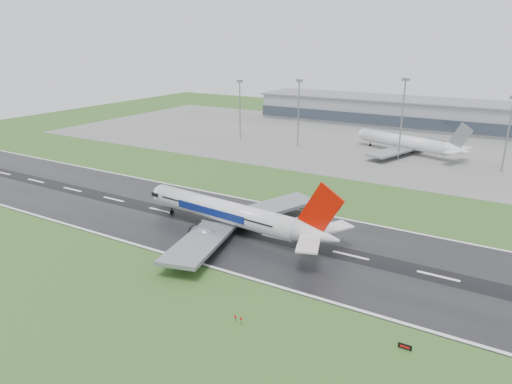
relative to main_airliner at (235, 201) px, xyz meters
The scene contains 11 objects.
ground 32.64m from the main_airliner, ahead, with size 520.00×520.00×0.00m, color #2C541F.
runway 32.63m from the main_airliner, ahead, with size 400.00×45.00×0.10m, color black.
apron 131.78m from the main_airliner, 76.25° to the left, with size 400.00×130.00×0.08m, color slate.
terminal 190.29m from the main_airliner, 80.55° to the left, with size 240.00×36.00×15.00m, color gray.
main_airliner is the anchor object (origin of this frame).
parked_airliner 116.68m from the main_airliner, 81.58° to the left, with size 55.70×51.86×16.33m, color silver, non-canonical shape.
runway_sign 58.25m from the main_airliner, 27.42° to the right, with size 2.30×0.26×1.04m, color black, non-canonical shape.
floodmast_0 121.13m from the main_airliner, 121.93° to the left, with size 0.64×0.64×28.77m, color gray.
floodmast_1 107.56m from the main_airliner, 106.97° to the left, with size 0.64×0.64×30.43m, color gray.
floodmast_2 104.30m from the main_airliner, 80.82° to the left, with size 0.64×0.64×32.92m, color gray.
floodmast_3 117.37m from the main_airliner, 61.15° to the left, with size 0.64×0.64×28.19m, color gray.
Camera 1 is at (31.91, -98.24, 49.55)m, focal length 32.58 mm.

